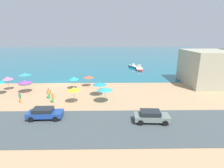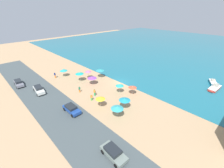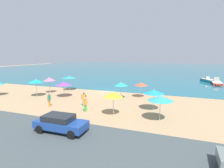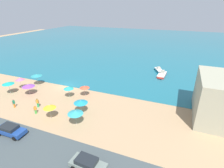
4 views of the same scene
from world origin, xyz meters
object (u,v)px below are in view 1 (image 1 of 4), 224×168
at_px(beach_umbrella_8, 25,82).
at_px(bather_1, 53,97).
at_px(beach_umbrella_6, 105,89).
at_px(bather_3, 20,97).
at_px(beach_umbrella_0, 25,74).
at_px(parked_car_3, 151,116).
at_px(bather_2, 49,93).
at_px(beach_umbrella_7, 89,77).
at_px(beach_umbrella_5, 100,84).
at_px(beach_umbrella_9, 74,89).
at_px(skiff_offshore, 134,67).
at_px(skiff_nearshore, 139,68).
at_px(beach_umbrella_2, 8,78).
at_px(parked_car_2, 45,113).
at_px(beach_umbrella_1, 74,78).

relative_size(beach_umbrella_8, bather_1, 1.50).
height_order(beach_umbrella_6, bather_3, beach_umbrella_6).
bearing_deg(beach_umbrella_0, bather_1, -48.55).
bearing_deg(parked_car_3, bather_2, 150.84).
bearing_deg(beach_umbrella_7, beach_umbrella_0, 176.54).
bearing_deg(beach_umbrella_8, beach_umbrella_6, -19.35).
bearing_deg(beach_umbrella_5, bather_1, -155.93).
height_order(bather_1, bather_3, bather_3).
relative_size(beach_umbrella_5, beach_umbrella_9, 0.95).
bearing_deg(beach_umbrella_6, skiff_offshore, 73.90).
height_order(beach_umbrella_0, beach_umbrella_5, beach_umbrella_0).
bearing_deg(skiff_nearshore, beach_umbrella_6, -110.25).
bearing_deg(beach_umbrella_9, beach_umbrella_2, 153.75).
height_order(beach_umbrella_0, bather_3, beach_umbrella_0).
distance_m(beach_umbrella_7, bather_3, 12.42).
distance_m(beach_umbrella_8, bather_3, 5.07).
xyz_separation_m(beach_umbrella_0, parked_car_2, (8.74, -14.34, -1.54)).
bearing_deg(beach_umbrella_8, bather_2, -32.09).
height_order(beach_umbrella_1, beach_umbrella_6, beach_umbrella_6).
relative_size(beach_umbrella_2, beach_umbrella_9, 1.04).
distance_m(beach_umbrella_1, beach_umbrella_5, 6.17).
bearing_deg(beach_umbrella_6, skiff_nearshore, 69.75).
relative_size(beach_umbrella_2, beach_umbrella_6, 1.06).
distance_m(beach_umbrella_1, beach_umbrella_6, 8.94).
bearing_deg(beach_umbrella_1, beach_umbrella_7, 33.00).
xyz_separation_m(parked_car_2, skiff_offshore, (15.08, 33.04, -0.35)).
bearing_deg(bather_3, beach_umbrella_5, 14.09).
distance_m(bather_1, parked_car_2, 5.24).
height_order(beach_umbrella_0, beach_umbrella_2, beach_umbrella_0).
bearing_deg(parked_car_2, beach_umbrella_9, 63.20).
height_order(beach_umbrella_2, beach_umbrella_7, beach_umbrella_2).
relative_size(beach_umbrella_2, parked_car_3, 0.64).
xyz_separation_m(beach_umbrella_8, beach_umbrella_9, (9.39, -5.03, 0.22)).
bearing_deg(bather_3, parked_car_3, -19.44).
bearing_deg(beach_umbrella_0, parked_car_3, -35.95).
xyz_separation_m(beach_umbrella_7, bather_3, (-9.20, -8.28, -1.03)).
bearing_deg(parked_car_2, beach_umbrella_7, 74.74).
bearing_deg(skiff_nearshore, bather_1, -124.14).
xyz_separation_m(beach_umbrella_7, beach_umbrella_8, (-10.54, -3.50, 0.00)).
xyz_separation_m(beach_umbrella_5, beach_umbrella_7, (-2.40, 5.37, -0.13)).
distance_m(beach_umbrella_1, skiff_offshore, 25.28).
xyz_separation_m(bather_3, parked_car_3, (17.96, -6.34, -0.10)).
relative_size(beach_umbrella_0, beach_umbrella_8, 1.09).
height_order(beach_umbrella_2, beach_umbrella_9, beach_umbrella_2).
relative_size(bather_1, skiff_offshore, 0.38).
height_order(bather_1, parked_car_2, bather_1).
bearing_deg(beach_umbrella_9, beach_umbrella_0, 140.56).
relative_size(beach_umbrella_2, bather_1, 1.63).
distance_m(beach_umbrella_2, parked_car_3, 26.20).
distance_m(beach_umbrella_0, parked_car_2, 16.86).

